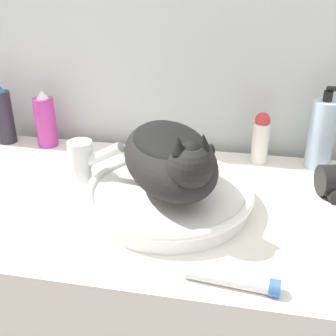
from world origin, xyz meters
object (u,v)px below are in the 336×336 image
object	(u,v)px
cat	(171,156)
soap_pump_bottle	(321,134)
faucet	(85,162)
deodorant_stick	(261,138)
cream_tube	(233,280)
hairspray_can_black	(4,116)
spray_bottle_trigger	(45,121)

from	to	relation	value
cat	soap_pump_bottle	size ratio (longest dim) A/B	1.71
cat	faucet	size ratio (longest dim) A/B	2.63
faucet	deodorant_stick	distance (m)	0.45
deodorant_stick	cream_tube	size ratio (longest dim) A/B	0.88
soap_pump_bottle	hairspray_can_black	bearing A→B (deg)	180.00
soap_pump_bottle	cream_tube	xyz separation A→B (m)	(-0.19, -0.49, -0.08)
spray_bottle_trigger	cream_tube	size ratio (longest dim) A/B	1.03
cream_tube	cat	bearing A→B (deg)	123.61
faucet	spray_bottle_trigger	size ratio (longest dim) A/B	0.85
spray_bottle_trigger	hairspray_can_black	bearing A→B (deg)	180.00
spray_bottle_trigger	hairspray_can_black	xyz separation A→B (m)	(-0.13, 0.00, 0.01)
deodorant_stick	cream_tube	world-z (taller)	deodorant_stick
spray_bottle_trigger	hairspray_can_black	world-z (taller)	hairspray_can_black
cat	spray_bottle_trigger	bearing A→B (deg)	-152.44
spray_bottle_trigger	soap_pump_bottle	distance (m)	0.74
faucet	hairspray_can_black	size ratio (longest dim) A/B	0.80
deodorant_stick	faucet	bearing A→B (deg)	-149.80
faucet	soap_pump_bottle	xyz separation A→B (m)	(0.54, 0.23, 0.02)
spray_bottle_trigger	soap_pump_bottle	bearing A→B (deg)	0.00
soap_pump_bottle	deodorant_stick	distance (m)	0.15
faucet	cream_tube	world-z (taller)	faucet
soap_pump_bottle	hairspray_can_black	size ratio (longest dim) A/B	1.23
cat	faucet	distance (m)	0.22
faucet	deodorant_stick	xyz separation A→B (m)	(0.39, 0.23, -0.00)
faucet	spray_bottle_trigger	distance (m)	0.31
hairspray_can_black	cat	bearing A→B (deg)	-26.74
soap_pump_bottle	hairspray_can_black	distance (m)	0.87
faucet	hairspray_can_black	distance (m)	0.40
spray_bottle_trigger	cream_tube	distance (m)	0.74
deodorant_stick	hairspray_can_black	bearing A→B (deg)	180.00
deodorant_stick	hairspray_can_black	size ratio (longest dim) A/B	0.80
deodorant_stick	soap_pump_bottle	bearing A→B (deg)	0.00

